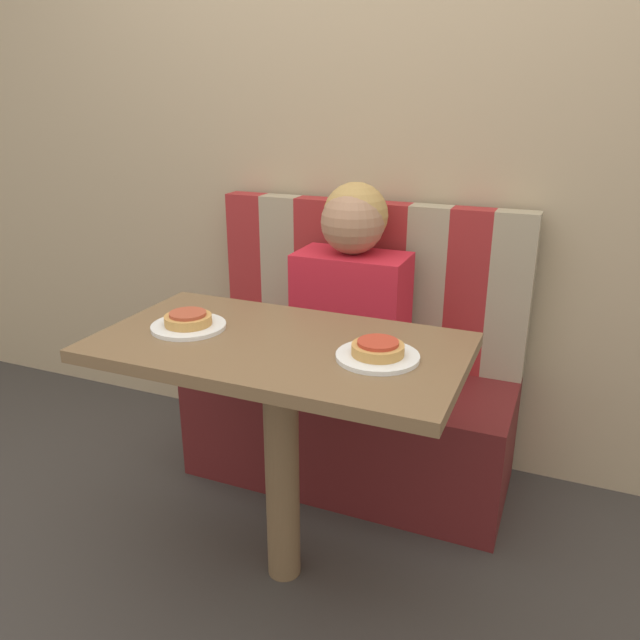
{
  "coord_description": "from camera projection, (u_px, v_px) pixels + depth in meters",
  "views": [
    {
      "loc": [
        0.7,
        -1.39,
        1.39
      ],
      "look_at": [
        0.0,
        0.29,
        0.73
      ],
      "focal_mm": 35.0,
      "sensor_mm": 36.0,
      "label": 1
    }
  ],
  "objects": [
    {
      "name": "dining_table",
      "position": [
        280.0,
        383.0,
        1.72
      ],
      "size": [
        1.0,
        0.55,
        0.77
      ],
      "color": "brown",
      "rests_on": "ground_plane"
    },
    {
      "name": "pizza_left",
      "position": [
        188.0,
        319.0,
        1.76
      ],
      "size": [
        0.13,
        0.13,
        0.04
      ],
      "color": "#C68E47",
      "rests_on": "plate_left"
    },
    {
      "name": "person",
      "position": [
        352.0,
        282.0,
        2.17
      ],
      "size": [
        0.39,
        0.25,
        0.69
      ],
      "color": "red",
      "rests_on": "booth_seat"
    },
    {
      "name": "booth_seat",
      "position": [
        349.0,
        425.0,
        2.36
      ],
      "size": [
        1.18,
        0.49,
        0.43
      ],
      "color": "#5B1919",
      "rests_on": "ground_plane"
    },
    {
      "name": "plate_right",
      "position": [
        378.0,
        356.0,
        1.56
      ],
      "size": [
        0.21,
        0.21,
        0.01
      ],
      "color": "white",
      "rests_on": "dining_table"
    },
    {
      "name": "ground_plane",
      "position": [
        285.0,
        570.0,
        1.94
      ],
      "size": [
        12.0,
        12.0,
        0.0
      ],
      "primitive_type": "plane",
      "color": "#38332D"
    },
    {
      "name": "plate_left",
      "position": [
        189.0,
        326.0,
        1.76
      ],
      "size": [
        0.21,
        0.21,
        0.01
      ],
      "color": "white",
      "rests_on": "dining_table"
    },
    {
      "name": "wall_back",
      "position": [
        383.0,
        121.0,
        2.25
      ],
      "size": [
        7.0,
        0.05,
        2.6
      ],
      "color": "tan",
      "rests_on": "ground_plane"
    },
    {
      "name": "booth_backrest",
      "position": [
        370.0,
        281.0,
        2.36
      ],
      "size": [
        1.18,
        0.09,
        0.6
      ],
      "color": "maroon",
      "rests_on": "booth_seat"
    },
    {
      "name": "pizza_right",
      "position": [
        378.0,
        348.0,
        1.55
      ],
      "size": [
        0.13,
        0.13,
        0.04
      ],
      "color": "#C68E47",
      "rests_on": "plate_right"
    }
  ]
}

